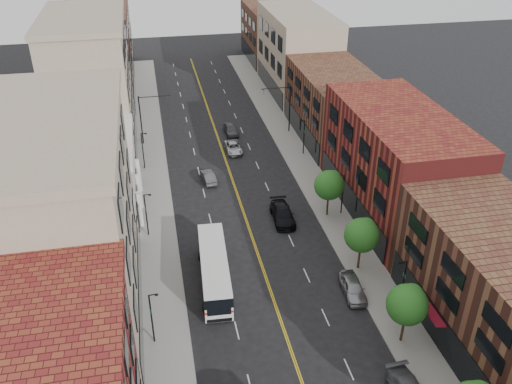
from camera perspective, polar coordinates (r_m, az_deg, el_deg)
sidewalk_left at (r=69.69m, az=-10.69°, el=0.67°), size 4.00×110.00×0.15m
sidewalk_right at (r=72.29m, az=5.30°, el=2.23°), size 4.00×110.00×0.15m
bldg_l_tanoffice at (r=46.85m, az=-19.22°, el=-3.68°), size 10.00×22.00×18.00m
bldg_l_white at (r=64.77m, az=-17.05°, el=1.36°), size 10.00×14.00×8.00m
bldg_l_far_a at (r=78.42m, az=-16.87°, el=10.45°), size 10.00×20.00×18.00m
bldg_l_far_b at (r=97.90m, az=-16.08°, el=13.45°), size 10.00×20.00×15.00m
bldg_l_far_c at (r=114.75m, az=-15.86°, el=17.13°), size 10.00×16.00×20.00m
bldg_r_mid at (r=62.92m, az=14.49°, el=2.94°), size 10.00×22.00×12.00m
bldg_r_far_a at (r=80.97m, az=8.29°, el=9.03°), size 10.00×20.00×10.00m
bldg_r_far_b at (r=99.34m, az=4.37°, el=14.44°), size 10.00×22.00×14.00m
bldg_r_far_c at (r=118.45m, az=1.69°, el=16.34°), size 10.00×18.00×11.00m
tree_r_1 at (r=46.15m, az=15.70°, el=-11.20°), size 3.40×3.40×5.59m
tree_r_2 at (r=53.21m, az=11.14°, el=-4.36°), size 3.40×3.40×5.59m
tree_r_3 at (r=61.09m, az=7.76°, el=0.83°), size 3.40×3.40×5.59m
lamp_l_1 at (r=45.91m, az=-10.90°, el=-12.68°), size 0.81×0.55×5.05m
lamp_l_2 at (r=58.75m, az=-11.46°, el=-2.14°), size 0.81×0.55×5.05m
lamp_l_3 at (r=72.85m, az=-11.81°, el=4.47°), size 0.81×0.55×5.05m
lamp_r_1 at (r=50.12m, az=15.22°, el=-9.04°), size 0.81×0.55×5.05m
lamp_r_2 at (r=62.10m, az=9.08°, el=0.00°), size 0.81×0.55×5.05m
lamp_r_3 at (r=75.58m, az=5.04°, el=5.98°), size 0.81×0.55×5.05m
signal_mast_left at (r=79.53m, az=-11.56°, el=8.05°), size 4.49×0.18×7.20m
signal_mast_right at (r=81.88m, az=3.07°, el=9.28°), size 4.49×0.18×7.20m
city_bus at (r=52.05m, az=-4.42°, el=-7.96°), size 3.31×11.67×2.97m
car_parked_far at (r=51.92m, az=10.16°, el=-9.87°), size 2.17×4.73×1.57m
car_lane_behind at (r=69.56m, az=-5.03°, el=1.61°), size 1.79×4.16×1.33m
car_lane_a at (r=61.43m, az=2.80°, el=-2.34°), size 2.47×5.66×1.62m
car_lane_b at (r=77.19m, az=-2.41°, el=4.71°), size 2.23×4.66×1.28m
car_lane_c at (r=82.69m, az=-2.66°, el=6.61°), size 1.92×4.59×1.55m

